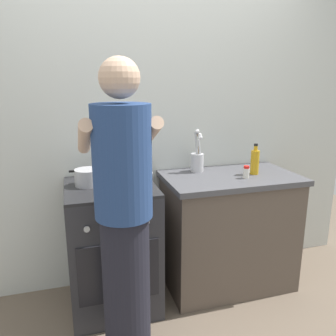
% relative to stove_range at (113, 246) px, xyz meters
% --- Properties ---
extents(ground, '(6.00, 6.00, 0.00)m').
position_rel_stove_range_xyz_m(ground, '(0.35, -0.15, -0.45)').
color(ground, '#6B5B4C').
extents(back_wall, '(3.20, 0.10, 2.50)m').
position_rel_stove_range_xyz_m(back_wall, '(0.55, 0.35, 0.80)').
color(back_wall, silver).
rests_on(back_wall, ground).
extents(countertop, '(1.00, 0.60, 0.90)m').
position_rel_stove_range_xyz_m(countertop, '(0.90, 0.00, 0.00)').
color(countertop, brown).
rests_on(countertop, ground).
extents(stove_range, '(0.60, 0.62, 0.90)m').
position_rel_stove_range_xyz_m(stove_range, '(0.00, 0.00, 0.00)').
color(stove_range, '#2D2D33').
rests_on(stove_range, ground).
extents(pot, '(0.24, 0.17, 0.11)m').
position_rel_stove_range_xyz_m(pot, '(-0.14, 0.05, 0.51)').
color(pot, '#B2B2B7').
rests_on(pot, stove_range).
extents(mixing_bowl, '(0.30, 0.30, 0.09)m').
position_rel_stove_range_xyz_m(mixing_bowl, '(0.14, -0.03, 0.50)').
color(mixing_bowl, '#B7B7BC').
rests_on(mixing_bowl, stove_range).
extents(utensil_crock, '(0.10, 0.10, 0.33)m').
position_rel_stove_range_xyz_m(utensil_crock, '(0.70, 0.18, 0.55)').
color(utensil_crock, silver).
rests_on(utensil_crock, countertop).
extents(spice_bottle, '(0.04, 0.04, 0.09)m').
position_rel_stove_range_xyz_m(spice_bottle, '(0.97, -0.10, 0.49)').
color(spice_bottle, silver).
rests_on(spice_bottle, countertop).
extents(oil_bottle, '(0.06, 0.06, 0.23)m').
position_rel_stove_range_xyz_m(oil_bottle, '(1.08, -0.01, 0.55)').
color(oil_bottle, gold).
rests_on(oil_bottle, countertop).
extents(person, '(0.41, 0.50, 1.70)m').
position_rel_stove_range_xyz_m(person, '(0.01, -0.55, 0.41)').
color(person, black).
rests_on(person, ground).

